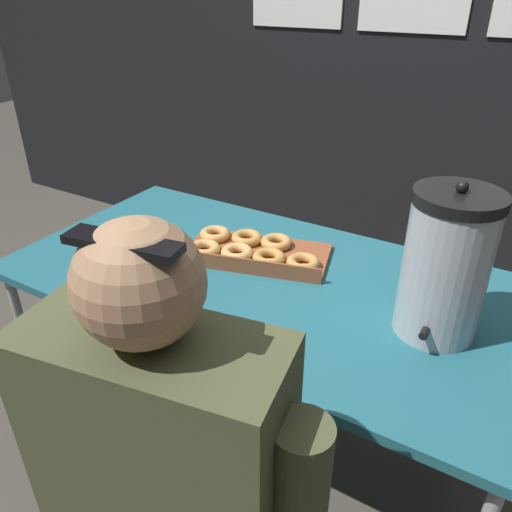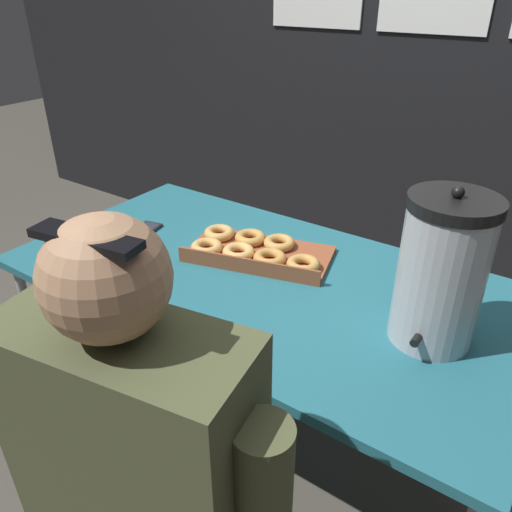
# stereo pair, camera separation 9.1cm
# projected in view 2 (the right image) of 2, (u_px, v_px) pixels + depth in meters

# --- Properties ---
(ground_plane) EXTENTS (12.00, 12.00, 0.00)m
(ground_plane) POSITION_uv_depth(u_px,v_px,m) (261.00, 434.00, 1.88)
(ground_plane) COLOR #4C473F
(back_wall) EXTENTS (6.00, 0.11, 2.82)m
(back_wall) POSITION_uv_depth(u_px,v_px,m) (437.00, 2.00, 2.16)
(back_wall) COLOR black
(back_wall) RESTS_ON ground
(folding_table) EXTENTS (1.58, 0.83, 0.70)m
(folding_table) POSITION_uv_depth(u_px,v_px,m) (262.00, 286.00, 1.56)
(folding_table) COLOR #236675
(folding_table) RESTS_ON ground
(donut_box) EXTENTS (0.51, 0.36, 0.05)m
(donut_box) POSITION_uv_depth(u_px,v_px,m) (255.00, 251.00, 1.63)
(donut_box) COLOR brown
(donut_box) RESTS_ON folding_table
(coffee_urn) EXTENTS (0.21, 0.24, 0.41)m
(coffee_urn) POSITION_uv_depth(u_px,v_px,m) (441.00, 272.00, 1.18)
(coffee_urn) COLOR #B7B7BC
(coffee_urn) RESTS_ON folding_table
(cell_phone) EXTENTS (0.11, 0.17, 0.01)m
(cell_phone) POSITION_uv_depth(u_px,v_px,m) (142.00, 232.00, 1.79)
(cell_phone) COLOR black
(cell_phone) RESTS_ON folding_table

